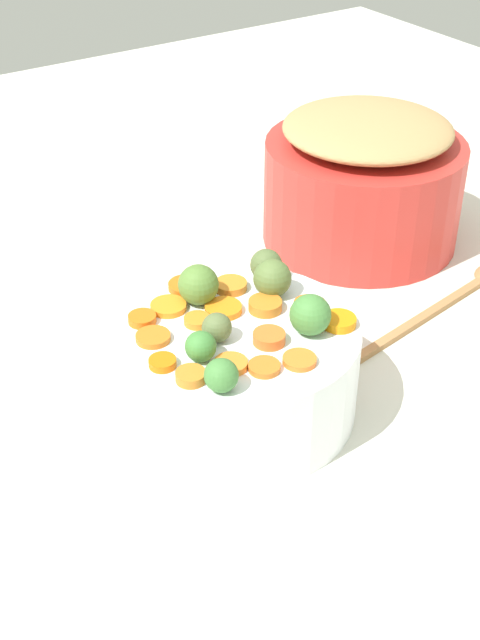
{
  "coord_description": "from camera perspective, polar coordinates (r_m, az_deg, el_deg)",
  "views": [
    {
      "loc": [
        -0.61,
        0.38,
        0.64
      ],
      "look_at": [
        -0.01,
        -0.02,
        0.14
      ],
      "focal_mm": 48.36,
      "sensor_mm": 36.0,
      "label": 1
    }
  ],
  "objects": [
    {
      "name": "carrot_slice_5",
      "position": [
        0.91,
        1.68,
        0.97
      ],
      "size": [
        0.04,
        0.04,
        0.01
      ],
      "primitive_type": "cylinder",
      "rotation": [
        0.0,
        0.0,
        3.3
      ],
      "color": "orange",
      "rests_on": "serving_bowl_carrots"
    },
    {
      "name": "wooden_spoon",
      "position": [
        1.17,
        14.49,
        1.78
      ],
      "size": [
        0.08,
        0.33,
        0.01
      ],
      "color": "#AD7A49",
      "rests_on": "tabletop"
    },
    {
      "name": "brussels_sprout_3",
      "position": [
        0.86,
        -1.54,
        -0.5
      ],
      "size": [
        0.03,
        0.03,
        0.03
      ],
      "primitive_type": "sphere",
      "color": "#5C6E3E",
      "rests_on": "serving_bowl_carrots"
    },
    {
      "name": "carrot_slice_9",
      "position": [
        0.84,
        -5.15,
        -2.82
      ],
      "size": [
        0.03,
        0.03,
        0.01
      ],
      "primitive_type": "cylinder",
      "rotation": [
        0.0,
        0.0,
        1.74
      ],
      "color": "orange",
      "rests_on": "serving_bowl_carrots"
    },
    {
      "name": "carrot_slice_1",
      "position": [
        0.86,
        1.94,
        -1.19
      ],
      "size": [
        0.03,
        0.03,
        0.01
      ],
      "primitive_type": "cylinder",
      "rotation": [
        0.0,
        0.0,
        4.68
      ],
      "color": "orange",
      "rests_on": "serving_bowl_carrots"
    },
    {
      "name": "brussels_sprout_1",
      "position": [
        0.87,
        4.67,
        0.35
      ],
      "size": [
        0.04,
        0.04,
        0.04
      ],
      "primitive_type": "sphere",
      "color": "#49873E",
      "rests_on": "serving_bowl_carrots"
    },
    {
      "name": "carrot_slice_3",
      "position": [
        0.91,
        -1.11,
        0.75
      ],
      "size": [
        0.04,
        0.04,
        0.01
      ],
      "primitive_type": "cylinder",
      "rotation": [
        0.0,
        0.0,
        4.85
      ],
      "color": "orange",
      "rests_on": "serving_bowl_carrots"
    },
    {
      "name": "brussels_sprout_2",
      "position": [
        0.96,
        1.75,
        3.67
      ],
      "size": [
        0.04,
        0.04,
        0.04
      ],
      "primitive_type": "sphere",
      "color": "#586C3B",
      "rests_on": "serving_bowl_carrots"
    },
    {
      "name": "carrot_slice_6",
      "position": [
        0.83,
        1.48,
        -3.19
      ],
      "size": [
        0.04,
        0.04,
        0.01
      ],
      "primitive_type": "cylinder",
      "rotation": [
        0.0,
        0.0,
        3.01
      ],
      "color": "orange",
      "rests_on": "serving_bowl_carrots"
    },
    {
      "name": "stuffing_mound",
      "position": [
        1.21,
        8.46,
        12.42
      ],
      "size": [
        0.23,
        0.23,
        0.04
      ],
      "primitive_type": "ellipsoid",
      "color": "tan",
      "rests_on": "metal_pot"
    },
    {
      "name": "carrot_slice_0",
      "position": [
        0.82,
        -3.28,
        -3.74
      ],
      "size": [
        0.04,
        0.04,
        0.01
      ],
      "primitive_type": "cylinder",
      "rotation": [
        0.0,
        0.0,
        4.02
      ],
      "color": "orange",
      "rests_on": "serving_bowl_carrots"
    },
    {
      "name": "metal_pot",
      "position": [
        1.24,
        8.09,
        8.37
      ],
      "size": [
        0.28,
        0.28,
        0.15
      ],
      "primitive_type": "cylinder",
      "color": "red",
      "rests_on": "tabletop"
    },
    {
      "name": "carrot_slice_12",
      "position": [
        0.95,
        -0.61,
        2.29
      ],
      "size": [
        0.05,
        0.05,
        0.01
      ],
      "primitive_type": "cylinder",
      "rotation": [
        0.0,
        0.0,
        2.36
      ],
      "color": "orange",
      "rests_on": "serving_bowl_carrots"
    },
    {
      "name": "brussels_sprout_0",
      "position": [
        0.92,
        -2.77,
        2.35
      ],
      "size": [
        0.04,
        0.04,
        0.04
      ],
      "primitive_type": "sphere",
      "color": "#588237",
      "rests_on": "serving_bowl_carrots"
    },
    {
      "name": "brussels_sprout_5",
      "position": [
        0.8,
        -1.25,
        -3.68
      ],
      "size": [
        0.03,
        0.03,
        0.03
      ],
      "primitive_type": "sphere",
      "color": "#46843D",
      "rests_on": "serving_bowl_carrots"
    },
    {
      "name": "brussels_sprout_6",
      "position": [
        0.93,
        2.16,
        2.78
      ],
      "size": [
        0.04,
        0.04,
        0.04
      ],
      "primitive_type": "sphere",
      "color": "#5B753B",
      "rests_on": "serving_bowl_carrots"
    },
    {
      "name": "carrot_slice_7",
      "position": [
        0.92,
        -4.76,
        0.9
      ],
      "size": [
        0.04,
        0.04,
        0.01
      ],
      "primitive_type": "cylinder",
      "rotation": [
        0.0,
        0.0,
        6.2
      ],
      "color": "orange",
      "rests_on": "serving_bowl_carrots"
    },
    {
      "name": "carrot_slice_11",
      "position": [
        0.84,
        3.96,
        -2.66
      ],
      "size": [
        0.04,
        0.04,
        0.01
      ],
      "primitive_type": "cylinder",
      "rotation": [
        0.0,
        0.0,
        0.43
      ],
      "color": "orange",
      "rests_on": "serving_bowl_carrots"
    },
    {
      "name": "carrot_slice_10",
      "position": [
        0.83,
        -0.61,
        -2.94
      ],
      "size": [
        0.04,
        0.04,
        0.01
      ],
      "primitive_type": "cylinder",
      "rotation": [
        0.0,
        0.0,
        0.38
      ],
      "color": "orange",
      "rests_on": "serving_bowl_carrots"
    },
    {
      "name": "brussels_sprout_4",
      "position": [
        0.83,
        -2.62,
        -1.76
      ],
      "size": [
        0.03,
        0.03,
        0.03
      ],
      "primitive_type": "sphere",
      "color": "#42853A",
      "rests_on": "serving_bowl_carrots"
    },
    {
      "name": "carrot_slice_2",
      "position": [
        0.91,
        4.65,
        0.92
      ],
      "size": [
        0.05,
        0.05,
        0.01
      ],
      "primitive_type": "cylinder",
      "rotation": [
        0.0,
        0.0,
        2.36
      ],
      "color": "orange",
      "rests_on": "serving_bowl_carrots"
    },
    {
      "name": "tabletop",
      "position": [
        0.95,
        -1.14,
        -6.5
      ],
      "size": [
        2.4,
        2.4,
        0.02
      ],
      "primitive_type": "cube",
      "color": "silver",
      "rests_on": "ground"
    },
    {
      "name": "carrot_slice_8",
      "position": [
        0.87,
        -5.77,
        -1.14
      ],
      "size": [
        0.04,
        0.04,
        0.01
      ],
      "primitive_type": "cylinder",
      "rotation": [
        0.0,
        0.0,
        0.09
      ],
      "color": "orange",
      "rests_on": "serving_bowl_carrots"
    },
    {
      "name": "carrot_slice_13",
      "position": [
        0.89,
        -2.84,
        -0.03
      ],
      "size": [
        0.04,
        0.04,
        0.01
      ],
      "primitive_type": "cylinder",
      "rotation": [
        0.0,
        0.0,
        3.91
      ],
      "color": "orange",
      "rests_on": "serving_bowl_carrots"
    },
    {
      "name": "carrot_slice_4",
      "position": [
        0.89,
        6.57,
        -0.08
      ],
      "size": [
        0.05,
        0.05,
        0.01
      ],
      "primitive_type": "cylinder",
      "rotation": [
        0.0,
        0.0,
        1.04
      ],
      "color": "orange",
      "rests_on": "serving_bowl_carrots"
    },
    {
      "name": "serving_bowl_carrots",
      "position": [
        0.92,
        -0.0,
        -3.27
      ],
      "size": [
        0.25,
        0.25,
        0.11
      ],
      "primitive_type": "cylinder",
      "color": "white",
      "rests_on": "tabletop"
    },
    {
      "name": "carrot_slice_14",
      "position": [
        0.9,
        -6.49,
        0.09
      ],
      "size": [
        0.04,
        0.04,
        0.01
      ],
      "primitive_type": "cylinder",
      "rotation": [
        0.0,
        0.0,
        6.0
      ],
      "color": "orange",
      "rests_on": "serving_bowl_carrots"
    },
    {
      "name": "carrot_slice_15",
      "position": [
        0.95,
        -3.63,
        2.27
      ],
      "size": [
        0.05,
        0.05,
        0.01
      ],
      "primitive_type": "cylinder",
      "rotation": [
        0.0,
        0.0,
        0.55
      ],
      "color": "orange",
      "rests_on": "serving_bowl_carrots"
    }
  ]
}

